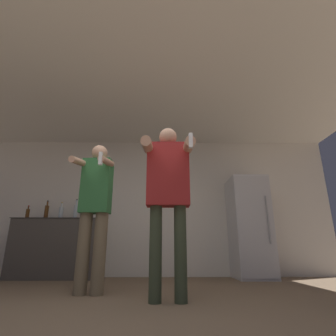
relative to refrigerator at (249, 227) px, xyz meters
The scene contains 12 objects.
ground_plane 3.34m from the refrigerator, 124.10° to the right, with size 14.00×14.00×0.00m, color brown.
wall_back 1.90m from the refrigerator, 168.09° to the left, with size 7.00×0.06×2.55m.
ceiling_slab 2.76m from the refrigerator, 147.33° to the right, with size 7.00×3.55×0.05m.
refrigerator is the anchor object (origin of this frame).
counter 3.34m from the refrigerator, behind, with size 1.44×0.57×0.97m.
bottle_dark_rum 3.05m from the refrigerator, behind, with size 0.07×0.07×0.36m.
bottle_short_whiskey 3.31m from the refrigerator, behind, with size 0.07×0.07×0.30m.
bottle_clear_vodka 3.57m from the refrigerator, behind, with size 0.07×0.07×0.33m.
bottle_brown_liquor 3.89m from the refrigerator, behind, with size 0.06×0.06×0.25m.
bottle_red_label 2.92m from the refrigerator, behind, with size 0.07×0.07×0.28m.
person_woman_foreground 2.49m from the refrigerator, 125.22° to the right, with size 0.51×0.52×1.71m.
person_man_side 2.77m from the refrigerator, 145.21° to the right, with size 0.42×0.55×1.69m.
Camera 1 is at (0.35, -1.93, 0.46)m, focal length 28.00 mm.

